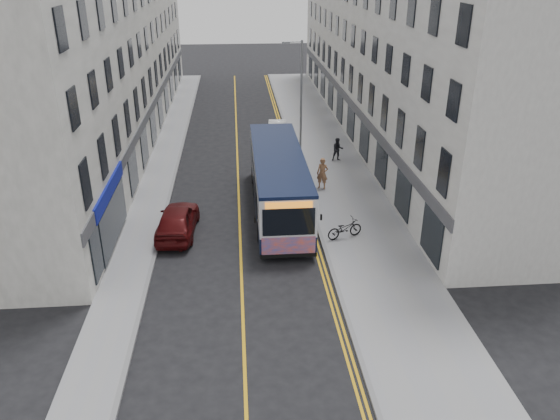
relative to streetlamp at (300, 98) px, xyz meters
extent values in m
plane|color=black|center=(-4.17, -14.00, -4.38)|extent=(140.00, 140.00, 0.00)
cube|color=gray|center=(2.08, -2.00, -4.32)|extent=(4.50, 64.00, 0.12)
cube|color=gray|center=(-9.17, -2.00, -4.32)|extent=(2.00, 64.00, 0.12)
cube|color=slate|center=(-0.17, -2.00, -4.32)|extent=(0.18, 64.00, 0.13)
cube|color=slate|center=(-8.17, -2.00, -4.32)|extent=(0.18, 64.00, 0.13)
cube|color=gold|center=(-4.17, -2.00, -4.38)|extent=(0.12, 64.00, 0.01)
cube|color=gold|center=(-0.62, -2.00, -4.38)|extent=(0.10, 64.00, 0.01)
cube|color=gold|center=(-0.42, -2.00, -4.38)|extent=(0.10, 64.00, 0.01)
cube|color=silver|center=(7.33, 7.00, 2.12)|extent=(6.00, 46.00, 13.00)
cube|color=silver|center=(-13.17, 7.00, 2.12)|extent=(6.00, 46.00, 13.00)
cylinder|color=gray|center=(0.08, 0.00, -0.38)|extent=(0.14, 0.14, 8.00)
cylinder|color=gray|center=(-0.42, 0.00, 3.52)|extent=(1.00, 0.08, 0.08)
cube|color=gray|center=(-0.92, 0.00, 3.47)|extent=(0.50, 0.18, 0.12)
cube|color=black|center=(-2.02, -7.74, -3.56)|extent=(2.58, 11.35, 0.93)
cube|color=silver|center=(-2.02, -7.74, -2.16)|extent=(2.58, 11.35, 1.86)
cube|color=black|center=(-2.02, -7.74, -1.15)|extent=(2.60, 11.35, 0.17)
cube|color=black|center=(-3.33, -7.13, -2.37)|extent=(0.04, 8.87, 1.19)
cube|color=black|center=(-0.71, -7.13, -2.37)|extent=(0.04, 8.87, 1.19)
cube|color=black|center=(-2.02, -13.44, -2.27)|extent=(2.32, 0.04, 1.29)
cube|color=#FE4F15|center=(-2.02, -13.44, -3.51)|extent=(2.42, 0.04, 0.98)
cube|color=orange|center=(-2.02, -13.45, -1.44)|extent=(2.06, 0.04, 0.29)
cylinder|color=black|center=(-3.18, -11.15, -3.87)|extent=(0.29, 1.03, 1.03)
cylinder|color=black|center=(-0.85, -11.15, -3.87)|extent=(0.29, 1.03, 1.03)
cylinder|color=black|center=(-3.18, -5.48, -3.87)|extent=(0.29, 1.03, 1.03)
cylinder|color=black|center=(-0.85, -5.48, -3.87)|extent=(0.29, 1.03, 1.03)
cylinder|color=black|center=(-3.18, -3.62, -3.87)|extent=(0.29, 1.03, 1.03)
cylinder|color=black|center=(-0.85, -3.62, -3.87)|extent=(0.29, 1.03, 1.03)
imported|color=black|center=(0.95, -11.33, -3.77)|extent=(1.98, 1.23, 0.98)
imported|color=#966544|center=(0.81, -4.97, -3.33)|extent=(0.80, 0.69, 1.87)
imported|color=black|center=(2.59, -0.22, -3.48)|extent=(0.78, 0.62, 1.56)
imported|color=white|center=(-1.05, 5.45, -3.74)|extent=(1.65, 3.98, 1.28)
imported|color=#4D0C0E|center=(-7.26, -10.01, -3.61)|extent=(2.10, 4.63, 1.54)
camera|label=1|loc=(-4.17, -34.77, 8.30)|focal=35.00mm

